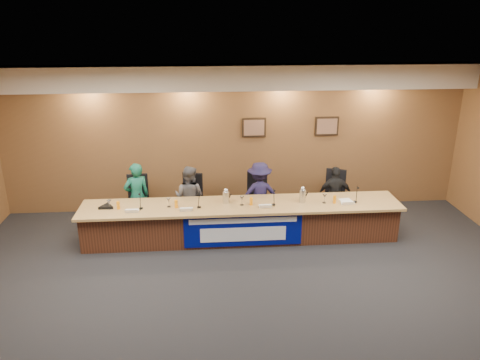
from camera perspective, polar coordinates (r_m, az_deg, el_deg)
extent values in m
plane|color=black|center=(7.23, 1.78, -15.77)|extent=(10.00, 10.00, 0.00)
cube|color=silver|center=(5.96, 2.11, 10.10)|extent=(10.00, 8.00, 0.04)
cube|color=brown|center=(10.20, -0.57, 5.05)|extent=(10.00, 0.04, 3.20)
cube|color=beige|center=(9.69, -0.49, 12.41)|extent=(10.00, 0.50, 0.50)
cube|color=#462314|center=(9.12, 0.16, -5.16)|extent=(6.00, 0.80, 0.70)
cube|color=#A47C45|center=(8.92, 0.19, -3.12)|extent=(6.10, 0.95, 0.05)
cube|color=#01096E|center=(8.73, 0.39, -6.13)|extent=(2.20, 0.02, 0.65)
cube|color=silver|center=(8.64, 0.40, -4.98)|extent=(2.00, 0.01, 0.10)
cube|color=silver|center=(8.76, 0.39, -6.64)|extent=(1.60, 0.01, 0.28)
cube|color=black|center=(10.14, 1.71, 6.42)|extent=(0.52, 0.04, 0.42)
cube|color=black|center=(10.43, 10.53, 6.47)|extent=(0.52, 0.04, 0.42)
imported|color=#115341|center=(9.62, -12.44, -1.99)|extent=(0.60, 0.51, 1.41)
imported|color=#4C4B50|center=(9.54, -6.19, -2.10)|extent=(0.78, 0.70, 1.32)
imported|color=#191537|center=(9.59, 2.38, -1.74)|extent=(0.91, 0.57, 1.36)
imported|color=black|center=(9.92, 11.49, -1.79)|extent=(0.74, 0.35, 1.23)
cube|color=black|center=(9.79, -12.27, -2.99)|extent=(0.51, 0.51, 0.08)
cube|color=black|center=(9.70, -6.14, -2.85)|extent=(0.61, 0.61, 0.08)
cube|color=black|center=(9.76, 2.30, -2.61)|extent=(0.51, 0.51, 0.08)
cube|color=black|center=(10.06, 11.29, -2.29)|extent=(0.63, 0.63, 0.08)
cube|color=white|center=(8.74, -13.10, -3.69)|extent=(0.24, 0.08, 0.10)
cylinder|color=black|center=(8.90, -11.96, -3.40)|extent=(0.07, 0.07, 0.02)
cylinder|color=orange|center=(8.96, -14.62, -3.00)|extent=(0.06, 0.06, 0.15)
cylinder|color=silver|center=(8.99, -15.65, -2.91)|extent=(0.08, 0.08, 0.18)
cube|color=white|center=(8.62, -6.58, -3.59)|extent=(0.24, 0.08, 0.10)
cylinder|color=black|center=(8.79, -5.01, -3.31)|extent=(0.07, 0.07, 0.02)
cylinder|color=orange|center=(8.81, -7.79, -2.91)|extent=(0.06, 0.06, 0.15)
cylinder|color=silver|center=(8.85, -8.68, -2.73)|extent=(0.08, 0.08, 0.18)
cube|color=white|center=(8.72, 3.14, -3.20)|extent=(0.24, 0.08, 0.10)
cylinder|color=black|center=(8.89, 4.10, -3.00)|extent=(0.07, 0.07, 0.02)
cylinder|color=orange|center=(8.85, 1.37, -2.61)|extent=(0.06, 0.06, 0.15)
cylinder|color=silver|center=(8.84, 0.23, -2.54)|extent=(0.08, 0.08, 0.18)
cube|color=white|center=(9.08, 13.04, -2.75)|extent=(0.24, 0.08, 0.10)
cylinder|color=black|center=(9.27, 13.87, -2.58)|extent=(0.07, 0.07, 0.02)
cylinder|color=orange|center=(9.11, 11.46, -2.35)|extent=(0.06, 0.06, 0.15)
cylinder|color=silver|center=(9.08, 10.26, -2.24)|extent=(0.08, 0.08, 0.18)
cylinder|color=silver|center=(8.94, -1.72, -2.11)|extent=(0.13, 0.13, 0.23)
cylinder|color=silver|center=(9.04, 7.63, -1.93)|extent=(0.12, 0.12, 0.26)
cylinder|color=black|center=(9.09, -15.96, -3.13)|extent=(0.32, 0.32, 0.05)
cube|color=white|center=(9.27, 12.89, -2.54)|extent=(0.26, 0.33, 0.01)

